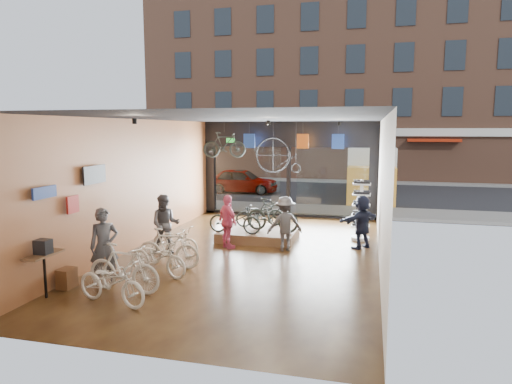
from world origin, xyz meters
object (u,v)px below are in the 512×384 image
(floor_bike_3, at_px, (168,248))
(hung_bike, at_px, (224,145))
(box_truck, at_px, (372,174))
(display_bike_right, at_px, (260,214))
(display_platform, at_px, (258,235))
(customer_0, at_px, (104,246))
(display_bike_left, at_px, (235,219))
(street_car, at_px, (241,181))
(floor_bike_1, at_px, (124,268))
(floor_bike_4, at_px, (175,240))
(floor_bike_0, at_px, (112,282))
(customer_1, at_px, (165,224))
(customer_2, at_px, (228,222))
(display_bike_mid, at_px, (272,215))
(customer_3, at_px, (285,224))
(sunglasses_rack, at_px, (361,210))
(floor_bike_2, at_px, (158,257))
(penny_farthing, at_px, (280,156))
(customer_5, at_px, (362,222))

(floor_bike_3, bearing_deg, hung_bike, 5.74)
(box_truck, xyz_separation_m, display_bike_right, (-3.57, -8.60, -0.58))
(display_platform, relative_size, customer_0, 1.36)
(display_bike_left, relative_size, hung_bike, 1.06)
(floor_bike_3, height_order, customer_0, customer_0)
(street_car, xyz_separation_m, display_bike_left, (2.89, -10.80, 0.06))
(floor_bike_1, height_order, floor_bike_4, floor_bike_1)
(display_bike_right, bearing_deg, display_platform, 162.53)
(floor_bike_0, height_order, floor_bike_1, floor_bike_1)
(box_truck, distance_m, customer_0, 15.32)
(customer_0, xyz_separation_m, customer_1, (0.22, 2.70, -0.03))
(floor_bike_4, height_order, customer_0, customer_0)
(customer_2, bearing_deg, street_car, -33.09)
(floor_bike_4, height_order, display_platform, floor_bike_4)
(floor_bike_4, xyz_separation_m, display_bike_mid, (2.29, 2.25, 0.41))
(customer_2, xyz_separation_m, hung_bike, (-1.29, 3.68, 2.12))
(street_car, relative_size, display_bike_right, 2.47)
(customer_3, bearing_deg, box_truck, -125.51)
(customer_1, xyz_separation_m, sunglasses_rack, (5.31, 3.02, 0.12))
(floor_bike_0, height_order, floor_bike_2, floor_bike_0)
(sunglasses_rack, bearing_deg, floor_bike_0, -141.22)
(display_bike_mid, bearing_deg, customer_1, 141.22)
(hung_bike, bearing_deg, customer_3, -155.89)
(box_truck, xyz_separation_m, display_bike_mid, (-3.01, -9.27, -0.48))
(floor_bike_4, distance_m, display_bike_left, 2.14)
(floor_bike_0, xyz_separation_m, hung_bike, (-0.34, 8.40, 2.47))
(display_bike_mid, relative_size, display_bike_right, 1.08)
(sunglasses_rack, bearing_deg, floor_bike_4, -164.61)
(customer_3, bearing_deg, customer_2, -17.00)
(floor_bike_1, xyz_separation_m, floor_bike_4, (-0.14, 3.00, -0.12))
(street_car, xyz_separation_m, customer_3, (4.56, -11.32, 0.11))
(penny_farthing, bearing_deg, display_platform, -93.22)
(floor_bike_2, distance_m, display_bike_right, 4.91)
(box_truck, relative_size, sunglasses_rack, 3.44)
(display_bike_mid, relative_size, customer_1, 1.03)
(display_bike_left, bearing_deg, floor_bike_3, 165.30)
(floor_bike_1, bearing_deg, display_platform, -11.87)
(floor_bike_0, bearing_deg, floor_bike_4, 17.20)
(floor_bike_3, bearing_deg, customer_2, -20.38)
(penny_farthing, bearing_deg, hung_bike, -170.13)
(display_bike_right, bearing_deg, customer_3, -172.53)
(box_truck, height_order, floor_bike_1, box_truck)
(floor_bike_2, height_order, display_bike_right, display_bike_right)
(display_bike_right, relative_size, penny_farthing, 0.99)
(display_bike_mid, bearing_deg, street_car, 32.09)
(customer_5, height_order, sunglasses_rack, sunglasses_rack)
(customer_1, xyz_separation_m, customer_5, (5.36, 1.99, -0.05))
(floor_bike_3, height_order, penny_farthing, penny_farthing)
(display_platform, height_order, customer_1, customer_1)
(street_car, height_order, sunglasses_rack, sunglasses_rack)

